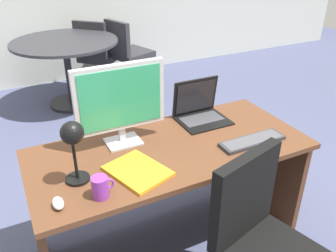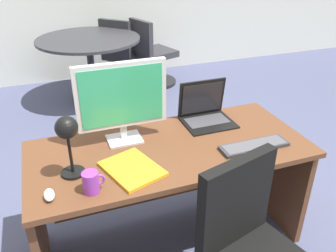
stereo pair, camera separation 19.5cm
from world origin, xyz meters
name	(u,v)px [view 2 (the right image)]	position (x,y,z in m)	size (l,w,h in m)	color
ground	(119,135)	(0.00, 1.50, 0.00)	(12.00, 12.00, 0.00)	#474C6B
desk	(167,174)	(0.00, 0.05, 0.51)	(1.61, 0.72, 0.73)	#56331E
monitor	(122,98)	(-0.23, 0.17, 1.00)	(0.52, 0.16, 0.48)	#B7BABF
laptop	(204,108)	(0.34, 0.26, 0.81)	(0.32, 0.27, 0.26)	black
keyboard	(254,146)	(0.45, -0.17, 0.74)	(0.41, 0.12, 0.02)	#2D2D33
mouse	(49,195)	(-0.68, -0.23, 0.75)	(0.05, 0.09, 0.04)	silver
desk_lamp	(68,135)	(-0.56, -0.10, 0.97)	(0.12, 0.14, 0.34)	black
book	(132,169)	(-0.26, -0.15, 0.74)	(0.32, 0.37, 0.02)	orange
coffee_mug	(91,182)	(-0.49, -0.25, 0.78)	(0.11, 0.08, 0.11)	purple
meeting_table	(90,54)	(-0.08, 2.47, 0.59)	(1.18, 1.18, 0.78)	black
meeting_chair_near	(123,58)	(0.42, 2.99, 0.34)	(0.65, 0.66, 0.88)	black
meeting_chair_far	(152,58)	(0.77, 2.75, 0.36)	(0.60, 0.58, 0.88)	black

